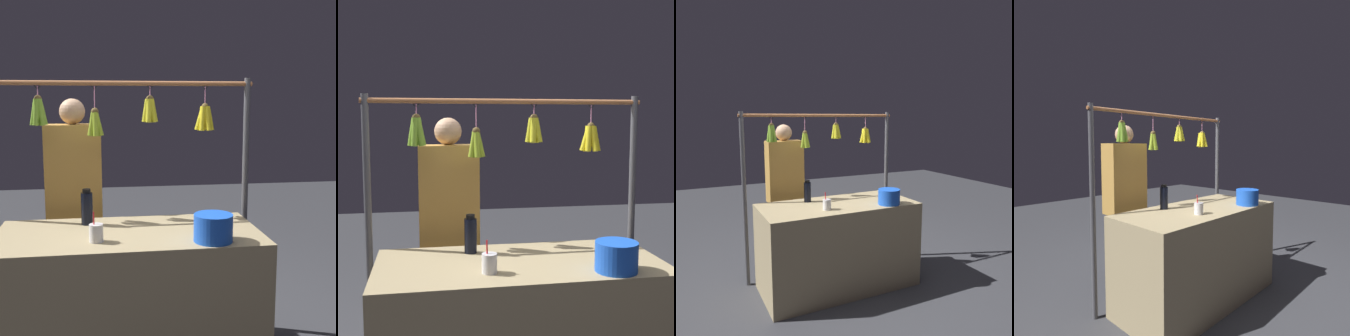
# 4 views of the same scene
# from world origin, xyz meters

# --- Properties ---
(ground_plane) EXTENTS (12.00, 12.00, 0.00)m
(ground_plane) POSITION_xyz_m (0.00, 0.00, 0.00)
(ground_plane) COLOR #39393F
(market_counter) EXTENTS (1.58, 0.73, 0.89)m
(market_counter) POSITION_xyz_m (0.00, 0.00, 0.44)
(market_counter) COLOR tan
(market_counter) RESTS_ON ground
(display_rack) EXTENTS (1.77, 0.14, 1.82)m
(display_rack) POSITION_xyz_m (-0.01, -0.43, 1.27)
(display_rack) COLOR #4C4C51
(display_rack) RESTS_ON ground
(water_bottle) EXTENTS (0.07, 0.07, 0.23)m
(water_bottle) POSITION_xyz_m (0.25, -0.21, 0.99)
(water_bottle) COLOR black
(water_bottle) RESTS_ON market_counter
(blue_bucket) EXTENTS (0.22, 0.22, 0.15)m
(blue_bucket) POSITION_xyz_m (-0.46, 0.25, 0.96)
(blue_bucket) COLOR blue
(blue_bucket) RESTS_ON market_counter
(drink_cup) EXTENTS (0.08, 0.08, 0.17)m
(drink_cup) POSITION_xyz_m (0.19, 0.16, 0.94)
(drink_cup) COLOR silver
(drink_cup) RESTS_ON market_counter
(vendor_person) EXTENTS (0.40, 0.22, 1.68)m
(vendor_person) POSITION_xyz_m (0.35, -0.68, 0.83)
(vendor_person) COLOR #2D2D38
(vendor_person) RESTS_ON ground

